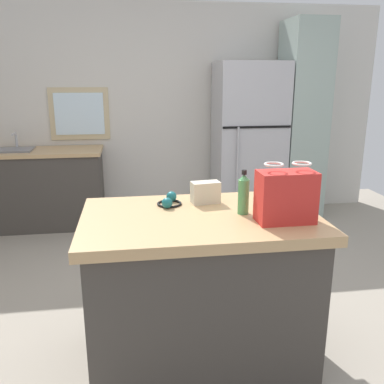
# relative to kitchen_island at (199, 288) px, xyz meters

# --- Properties ---
(ground) EXTENTS (6.45, 6.45, 0.00)m
(ground) POSITION_rel_kitchen_island_xyz_m (0.02, 0.31, -0.47)
(ground) COLOR #9E9384
(back_wall) EXTENTS (5.37, 0.13, 2.51)m
(back_wall) POSITION_rel_kitchen_island_xyz_m (0.00, 2.94, 0.79)
(back_wall) COLOR silver
(back_wall) RESTS_ON ground
(kitchen_island) EXTENTS (1.32, 0.86, 0.93)m
(kitchen_island) POSITION_rel_kitchen_island_xyz_m (0.00, 0.00, 0.00)
(kitchen_island) COLOR #423D38
(kitchen_island) RESTS_ON ground
(refrigerator) EXTENTS (0.78, 0.67, 1.84)m
(refrigerator) POSITION_rel_kitchen_island_xyz_m (1.01, 2.55, 0.45)
(refrigerator) COLOR #B7B7BC
(refrigerator) RESTS_ON ground
(tall_cabinet) EXTENTS (0.46, 0.60, 2.30)m
(tall_cabinet) POSITION_rel_kitchen_island_xyz_m (1.65, 2.55, 0.68)
(tall_cabinet) COLOR #9EB2A8
(tall_cabinet) RESTS_ON ground
(sink_counter) EXTENTS (1.47, 0.61, 1.07)m
(sink_counter) POSITION_rel_kitchen_island_xyz_m (-1.43, 2.58, -0.01)
(sink_counter) COLOR #423D38
(sink_counter) RESTS_ON ground
(shopping_bag) EXTENTS (0.30, 0.17, 0.32)m
(shopping_bag) POSITION_rel_kitchen_island_xyz_m (0.43, -0.17, 0.60)
(shopping_bag) COLOR red
(shopping_bag) RESTS_ON kitchen_island
(small_box) EXTENTS (0.18, 0.11, 0.13)m
(small_box) POSITION_rel_kitchen_island_xyz_m (0.07, 0.22, 0.52)
(small_box) COLOR beige
(small_box) RESTS_ON kitchen_island
(bottle) EXTENTS (0.06, 0.06, 0.25)m
(bottle) POSITION_rel_kitchen_island_xyz_m (0.24, -0.01, 0.57)
(bottle) COLOR #4C9956
(bottle) RESTS_ON kitchen_island
(ear_defenders) EXTENTS (0.19, 0.19, 0.06)m
(ear_defenders) POSITION_rel_kitchen_island_xyz_m (-0.15, 0.21, 0.48)
(ear_defenders) COLOR black
(ear_defenders) RESTS_ON kitchen_island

